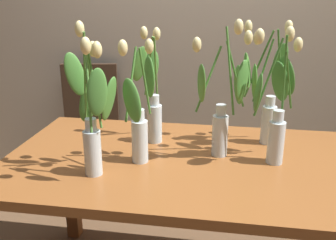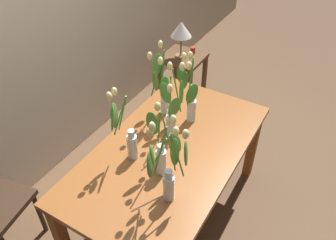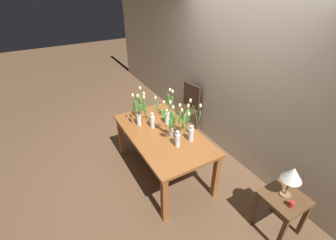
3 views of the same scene
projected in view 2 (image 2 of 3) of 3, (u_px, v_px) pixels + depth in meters
name	position (u px, v px, depth m)	size (l,w,h in m)	color
ground_plane	(170.00, 214.00, 2.79)	(18.00, 18.00, 0.00)	brown
room_wall_rear	(19.00, 26.00, 2.42)	(9.00, 0.10, 2.70)	beige
dining_table	(170.00, 158.00, 2.38)	(1.60, 0.90, 0.74)	brown
tulip_vase_0	(189.00, 97.00, 2.43)	(0.20, 0.24, 0.56)	silver
tulip_vase_1	(126.00, 136.00, 2.14)	(0.17, 0.15, 0.53)	silver
tulip_vase_2	(167.00, 170.00, 1.86)	(0.24, 0.22, 0.58)	silver
tulip_vase_3	(162.00, 151.00, 2.04)	(0.13, 0.25, 0.52)	silver
tulip_vase_4	(172.00, 112.00, 2.29)	(0.24, 0.26, 0.58)	silver
tulip_vase_5	(162.00, 90.00, 2.49)	(0.23, 0.22, 0.56)	silver
side_table	(183.00, 66.00, 3.80)	(0.44, 0.44, 0.55)	brown
table_lamp	(181.00, 30.00, 3.52)	(0.22, 0.22, 0.40)	olive
pillar_candle	(193.00, 50.00, 3.75)	(0.06, 0.06, 0.07)	#B72D23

